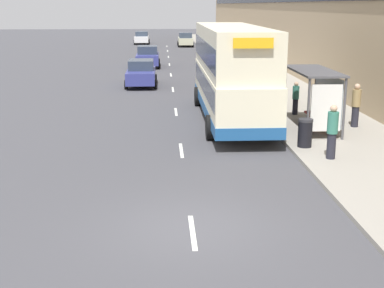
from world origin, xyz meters
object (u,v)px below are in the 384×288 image
Objects in this scene: car_1 at (142,38)px; car_2 at (148,57)px; litter_bin at (305,133)px; bus_shelter at (319,89)px; pedestrian_at_shelter at (356,105)px; pedestrian_2 at (296,98)px; car_3 at (185,40)px; double_decker_bus_near at (231,71)px; car_0 at (141,73)px; pedestrian_1 at (332,131)px.

car_2 is (1.49, -28.09, 0.04)m from car_1.
litter_bin is at bearing 98.07° from car_1.
car_2 is 28.61m from litter_bin.
bus_shelter reaches higher than pedestrian_at_shelter.
car_1 is at bearing 98.07° from litter_bin.
pedestrian_2 is (7.55, -21.92, 0.06)m from car_2.
car_3 is (4.29, 23.45, -0.01)m from car_2.
double_decker_bus_near is at bearing 140.22° from bus_shelter.
car_2 is at bearing 93.04° from car_1.
car_0 is at bearing 89.18° from car_2.
double_decker_bus_near is at bearing -169.61° from pedestrian_2.
car_2 is at bearing -90.82° from car_0.
pedestrian_2 is (3.18, 0.58, -1.34)m from double_decker_bus_near.
pedestrian_at_shelter is (9.63, -13.50, 0.24)m from car_0.
pedestrian_1 reaches higher than car_1.
pedestrian_at_shelter reaches higher than car_3.
pedestrian_at_shelter is at bearing -23.25° from double_decker_bus_near.
car_0 is 4.38× the size of litter_bin.
double_decker_bus_near reaches higher than pedestrian_1.
bus_shelter reaches higher than pedestrian_1.
double_decker_bus_near is at bearing -89.90° from car_3.
car_3 is (5.78, -4.64, 0.03)m from car_1.
litter_bin is (2.16, -51.33, -0.21)m from car_3.
pedestrian_1 is at bearing 111.18° from car_0.
pedestrian_1 reaches higher than pedestrian_2.
car_2 reaches higher than litter_bin.
car_1 is at bearing 100.25° from pedestrian_2.
pedestrian_1 reaches higher than car_3.
car_1 is 2.76× the size of pedestrian_2.
pedestrian_at_shelter is 3.37m from pedestrian_2.
car_1 is 0.95× the size of car_3.
double_decker_bus_near is 3.50m from pedestrian_2.
double_decker_bus_near is at bearing 111.82° from car_0.
double_decker_bus_near is at bearing 96.61° from car_1.
pedestrian_1 is at bearing -87.14° from car_3.
litter_bin is at bearing 103.02° from car_2.
double_decker_bus_near is at bearing 110.13° from pedestrian_1.
car_1 is 53.90m from pedestrian_at_shelter.
car_2 is (-4.37, 22.50, -1.40)m from double_decker_bus_near.
litter_bin is (-1.22, -2.63, -1.21)m from bus_shelter.
bus_shelter is 54.12m from car_1.
car_0 is at bearing 125.70° from pedestrian_2.
pedestrian_2 is (-0.12, 3.33, -0.93)m from bus_shelter.
bus_shelter is 2.04m from pedestrian_at_shelter.
car_3 is 48.42m from pedestrian_at_shelter.
pedestrian_1 reaches higher than car_0.
car_2 is 30.28m from pedestrian_1.
pedestrian_2 is (3.26, -45.37, 0.07)m from car_3.
car_1 is 56.52m from litter_bin.
car_1 is at bearing -88.06° from car_0.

